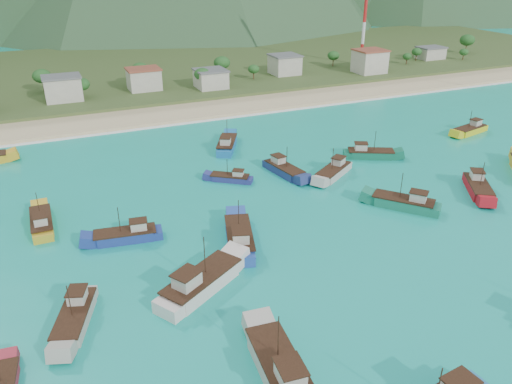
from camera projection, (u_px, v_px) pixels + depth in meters
name	position (u px, v px, depth m)	size (l,w,h in m)	color
ground	(319.00, 257.00, 72.27)	(600.00, 600.00, 0.00)	#0C8E8D
beach	(174.00, 114.00, 137.54)	(400.00, 18.00, 1.20)	beige
land	(131.00, 71.00, 187.93)	(400.00, 110.00, 2.40)	#385123
surf_line	(184.00, 123.00, 129.69)	(400.00, 2.50, 0.08)	white
village	(164.00, 78.00, 155.75)	(213.00, 27.55, 7.54)	beige
vegetation	(132.00, 79.00, 153.22)	(275.47, 25.31, 8.11)	#235623
radio_tower	(366.00, 0.00, 180.28)	(1.20, 1.20, 46.67)	red
boat_0	(370.00, 154.00, 107.33)	(11.11, 7.85, 6.41)	#10664B
boat_1	(470.00, 130.00, 122.05)	(10.99, 5.35, 6.24)	yellow
boat_9	(127.00, 236.00, 76.19)	(10.79, 4.61, 6.18)	navy
boat_11	(404.00, 204.00, 85.88)	(10.09, 11.01, 6.83)	#17765B
boat_12	(284.00, 170.00, 99.41)	(4.96, 11.17, 6.38)	navy
boat_14	(334.00, 172.00, 98.51)	(10.88, 8.64, 6.44)	beige
boat_20	(478.00, 188.00, 91.73)	(8.94, 11.24, 6.65)	#AE121C
boat_22	(240.00, 239.00, 75.02)	(7.23, 13.04, 7.39)	#2348A0
boat_24	(75.00, 317.00, 59.10)	(6.54, 11.11, 6.30)	#AAA499
boat_26	(231.00, 179.00, 96.30)	(8.13, 6.83, 4.89)	navy
boat_27	(42.00, 223.00, 79.78)	(3.13, 10.58, 6.25)	gold
boat_28	(281.00, 371.00, 51.08)	(5.12, 13.40, 7.73)	#A8A499
boat_30	(201.00, 284.00, 64.62)	(13.57, 10.46, 7.97)	silver
boat_31	(227.00, 145.00, 112.26)	(8.45, 11.87, 6.86)	#1763A7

